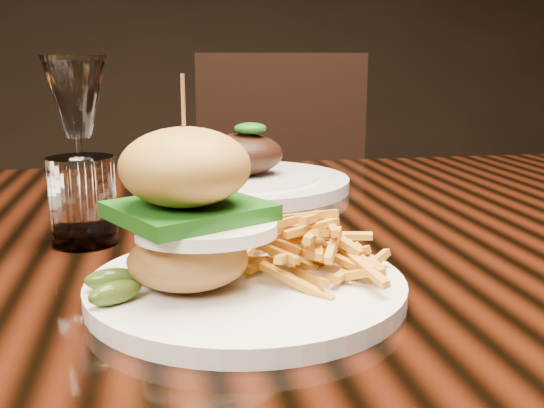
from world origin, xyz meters
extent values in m
cube|color=black|center=(0.00, 0.00, 0.73)|extent=(1.60, 0.90, 0.04)
cylinder|color=white|center=(-0.08, -0.21, 0.76)|extent=(0.26, 0.26, 0.01)
ellipsoid|color=olive|center=(-0.12, -0.22, 0.79)|extent=(0.09, 0.09, 0.04)
ellipsoid|color=white|center=(-0.11, -0.23, 0.81)|extent=(0.11, 0.09, 0.01)
ellipsoid|color=orange|center=(-0.09, -0.24, 0.82)|extent=(0.02, 0.02, 0.01)
cube|color=#1F6D1B|center=(-0.12, -0.22, 0.82)|extent=(0.14, 0.14, 0.01)
ellipsoid|color=#A4752D|center=(-0.12, -0.22, 0.86)|extent=(0.10, 0.10, 0.06)
cylinder|color=olive|center=(-0.12, -0.22, 0.89)|extent=(0.00, 0.00, 0.08)
ellipsoid|color=#2F4312|center=(-0.18, -0.25, 0.77)|extent=(0.04, 0.04, 0.02)
ellipsoid|color=#2F4312|center=(-0.18, -0.22, 0.77)|extent=(0.04, 0.02, 0.02)
cube|color=white|center=(-0.06, -0.03, 0.77)|extent=(0.09, 0.09, 0.03)
cylinder|color=white|center=(-0.23, 0.03, 0.75)|extent=(0.07, 0.07, 0.00)
cylinder|color=white|center=(-0.23, 0.03, 0.80)|extent=(0.01, 0.01, 0.10)
cone|color=white|center=(-0.23, 0.03, 0.90)|extent=(0.07, 0.07, 0.09)
cylinder|color=white|center=(-0.22, -0.04, 0.80)|extent=(0.07, 0.07, 0.09)
cylinder|color=white|center=(-0.02, 0.21, 0.76)|extent=(0.31, 0.31, 0.02)
cylinder|color=white|center=(-0.02, 0.21, 0.76)|extent=(0.22, 0.22, 0.02)
ellipsoid|color=black|center=(-0.02, 0.21, 0.80)|extent=(0.12, 0.10, 0.06)
ellipsoid|color=#1F6D1B|center=(-0.01, 0.20, 0.84)|extent=(0.05, 0.03, 0.02)
cube|color=black|center=(0.18, 0.80, 0.45)|extent=(0.49, 0.49, 0.06)
cube|color=black|center=(0.19, 1.01, 0.70)|extent=(0.46, 0.08, 0.50)
cylinder|color=black|center=(-0.02, 0.62, 0.23)|extent=(0.04, 0.04, 0.45)
cylinder|color=black|center=(0.36, 0.60, 0.23)|extent=(0.04, 0.04, 0.45)
cylinder|color=black|center=(0.00, 1.00, 0.23)|extent=(0.04, 0.04, 0.45)
cylinder|color=black|center=(0.38, 0.98, 0.23)|extent=(0.04, 0.04, 0.45)
camera|label=1|loc=(-0.14, -0.69, 0.94)|focal=42.00mm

